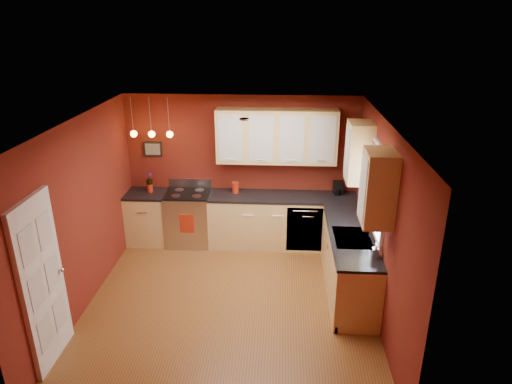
# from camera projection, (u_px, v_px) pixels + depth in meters

# --- Properties ---
(floor) EXTENTS (4.20, 4.20, 0.00)m
(floor) POSITION_uv_depth(u_px,v_px,m) (230.00, 303.00, 6.51)
(floor) COLOR brown
(floor) RESTS_ON ground
(ceiling) EXTENTS (4.00, 4.20, 0.02)m
(ceiling) POSITION_uv_depth(u_px,v_px,m) (226.00, 124.00, 5.56)
(ceiling) COLOR white
(ceiling) RESTS_ON wall_back
(wall_back) EXTENTS (4.00, 0.02, 2.60)m
(wall_back) POSITION_uv_depth(u_px,v_px,m) (242.00, 169.00, 7.99)
(wall_back) COLOR maroon
(wall_back) RESTS_ON floor
(wall_front) EXTENTS (4.00, 0.02, 2.60)m
(wall_front) POSITION_uv_depth(u_px,v_px,m) (201.00, 319.00, 4.09)
(wall_front) COLOR maroon
(wall_front) RESTS_ON floor
(wall_left) EXTENTS (0.02, 4.20, 2.60)m
(wall_left) POSITION_uv_depth(u_px,v_px,m) (81.00, 216.00, 6.14)
(wall_left) COLOR maroon
(wall_left) RESTS_ON floor
(wall_right) EXTENTS (0.02, 4.20, 2.60)m
(wall_right) POSITION_uv_depth(u_px,v_px,m) (381.00, 224.00, 5.93)
(wall_right) COLOR maroon
(wall_right) RESTS_ON floor
(base_cabinets_back_left) EXTENTS (0.70, 0.60, 0.90)m
(base_cabinets_back_left) POSITION_uv_depth(u_px,v_px,m) (149.00, 218.00, 8.11)
(base_cabinets_back_left) COLOR #DEBF77
(base_cabinets_back_left) RESTS_ON floor
(base_cabinets_back_right) EXTENTS (2.54, 0.60, 0.90)m
(base_cabinets_back_right) POSITION_uv_depth(u_px,v_px,m) (282.00, 222.00, 7.98)
(base_cabinets_back_right) COLOR #DEBF77
(base_cabinets_back_right) RESTS_ON floor
(base_cabinets_right) EXTENTS (0.60, 2.10, 0.90)m
(base_cabinets_right) POSITION_uv_depth(u_px,v_px,m) (348.00, 263.00, 6.67)
(base_cabinets_right) COLOR #DEBF77
(base_cabinets_right) RESTS_ON floor
(counter_back_left) EXTENTS (0.70, 0.62, 0.04)m
(counter_back_left) POSITION_uv_depth(u_px,v_px,m) (146.00, 194.00, 7.94)
(counter_back_left) COLOR black
(counter_back_left) RESTS_ON base_cabinets_back_left
(counter_back_right) EXTENTS (2.54, 0.62, 0.04)m
(counter_back_right) POSITION_uv_depth(u_px,v_px,m) (283.00, 197.00, 7.81)
(counter_back_right) COLOR black
(counter_back_right) RESTS_ON base_cabinets_back_right
(counter_right) EXTENTS (0.62, 2.10, 0.04)m
(counter_right) POSITION_uv_depth(u_px,v_px,m) (351.00, 234.00, 6.50)
(counter_right) COLOR black
(counter_right) RESTS_ON base_cabinets_right
(gas_range) EXTENTS (0.76, 0.64, 1.11)m
(gas_range) POSITION_uv_depth(u_px,v_px,m) (189.00, 218.00, 8.06)
(gas_range) COLOR silver
(gas_range) RESTS_ON floor
(dishwasher_front) EXTENTS (0.60, 0.02, 0.80)m
(dishwasher_front) POSITION_uv_depth(u_px,v_px,m) (304.00, 229.00, 7.69)
(dishwasher_front) COLOR silver
(dishwasher_front) RESTS_ON base_cabinets_back_right
(sink) EXTENTS (0.50, 0.70, 0.33)m
(sink) POSITION_uv_depth(u_px,v_px,m) (352.00, 239.00, 6.36)
(sink) COLOR gray
(sink) RESTS_ON counter_right
(window) EXTENTS (0.06, 1.02, 1.22)m
(window) POSITION_uv_depth(u_px,v_px,m) (378.00, 188.00, 6.06)
(window) COLOR white
(window) RESTS_ON wall_right
(door_left_wall) EXTENTS (0.12, 0.82, 2.05)m
(door_left_wall) POSITION_uv_depth(u_px,v_px,m) (43.00, 283.00, 5.13)
(door_left_wall) COLOR white
(door_left_wall) RESTS_ON floor
(upper_cabinets_back) EXTENTS (2.00, 0.35, 0.90)m
(upper_cabinets_back) POSITION_uv_depth(u_px,v_px,m) (277.00, 136.00, 7.55)
(upper_cabinets_back) COLOR #DEBF77
(upper_cabinets_back) RESTS_ON wall_back
(upper_cabinets_right) EXTENTS (0.35, 1.95, 0.90)m
(upper_cabinets_right) POSITION_uv_depth(u_px,v_px,m) (368.00, 168.00, 6.00)
(upper_cabinets_right) COLOR #DEBF77
(upper_cabinets_right) RESTS_ON wall_right
(wall_picture) EXTENTS (0.32, 0.03, 0.26)m
(wall_picture) POSITION_uv_depth(u_px,v_px,m) (153.00, 149.00, 7.92)
(wall_picture) COLOR black
(wall_picture) RESTS_ON wall_back
(pendant_lights) EXTENTS (0.71, 0.11, 0.66)m
(pendant_lights) POSITION_uv_depth(u_px,v_px,m) (152.00, 134.00, 7.48)
(pendant_lights) COLOR gray
(pendant_lights) RESTS_ON ceiling
(red_canister) EXTENTS (0.13, 0.13, 0.19)m
(red_canister) POSITION_uv_depth(u_px,v_px,m) (236.00, 187.00, 7.90)
(red_canister) COLOR #A62611
(red_canister) RESTS_ON counter_back_right
(red_vase) EXTENTS (0.09, 0.09, 0.15)m
(red_vase) POSITION_uv_depth(u_px,v_px,m) (150.00, 188.00, 7.93)
(red_vase) COLOR #A62611
(red_vase) RESTS_ON counter_back_left
(flowers) EXTENTS (0.14, 0.14, 0.22)m
(flowers) POSITION_uv_depth(u_px,v_px,m) (149.00, 179.00, 7.87)
(flowers) COLOR #A62611
(flowers) RESTS_ON red_vase
(coffee_maker) EXTENTS (0.18, 0.18, 0.23)m
(coffee_maker) POSITION_uv_depth(u_px,v_px,m) (338.00, 188.00, 7.83)
(coffee_maker) COLOR black
(coffee_maker) RESTS_ON counter_back_right
(soap_pump) EXTENTS (0.09, 0.10, 0.20)m
(soap_pump) POSITION_uv_depth(u_px,v_px,m) (376.00, 251.00, 5.80)
(soap_pump) COLOR white
(soap_pump) RESTS_ON counter_right
(dish_towel) EXTENTS (0.25, 0.02, 0.34)m
(dish_towel) POSITION_uv_depth(u_px,v_px,m) (187.00, 224.00, 7.74)
(dish_towel) COLOR #A62611
(dish_towel) RESTS_ON gas_range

